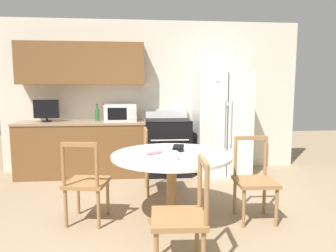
% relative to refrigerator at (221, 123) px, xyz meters
% --- Properties ---
extents(ground_plane, '(14.00, 14.00, 0.00)m').
position_rel_refrigerator_xyz_m(ground_plane, '(-1.13, -2.22, -0.86)').
color(ground_plane, '#9E8466').
extents(back_wall, '(5.20, 0.44, 2.60)m').
position_rel_refrigerator_xyz_m(back_wall, '(-1.44, 0.37, 0.58)').
color(back_wall, silver).
rests_on(back_wall, ground_plane).
extents(kitchen_counter, '(2.07, 0.64, 0.90)m').
position_rel_refrigerator_xyz_m(kitchen_counter, '(-2.31, 0.07, -0.41)').
color(kitchen_counter, brown).
rests_on(kitchen_counter, ground_plane).
extents(refrigerator, '(0.87, 0.75, 1.72)m').
position_rel_refrigerator_xyz_m(refrigerator, '(0.00, 0.00, 0.00)').
color(refrigerator, white).
rests_on(refrigerator, ground_plane).
extents(oven_range, '(0.73, 0.68, 1.08)m').
position_rel_refrigerator_xyz_m(oven_range, '(-0.90, 0.04, -0.39)').
color(oven_range, black).
rests_on(oven_range, ground_plane).
extents(microwave, '(0.52, 0.37, 0.27)m').
position_rel_refrigerator_xyz_m(microwave, '(-1.68, 0.06, 0.18)').
color(microwave, white).
rests_on(microwave, kitchen_counter).
extents(countertop_tv, '(0.39, 0.16, 0.36)m').
position_rel_refrigerator_xyz_m(countertop_tv, '(-2.87, 0.08, 0.23)').
color(countertop_tv, black).
rests_on(countertop_tv, kitchen_counter).
extents(counter_bottle, '(0.07, 0.07, 0.28)m').
position_rel_refrigerator_xyz_m(counter_bottle, '(-2.08, 0.14, 0.15)').
color(counter_bottle, '#2D6B38').
rests_on(counter_bottle, kitchen_counter).
extents(dining_table, '(1.28, 1.28, 0.74)m').
position_rel_refrigerator_xyz_m(dining_table, '(-1.03, -1.80, -0.25)').
color(dining_table, white).
rests_on(dining_table, ground_plane).
extents(dining_chair_right, '(0.44, 0.44, 0.90)m').
position_rel_refrigerator_xyz_m(dining_chair_right, '(-0.13, -1.85, -0.42)').
color(dining_chair_right, '#9E7042').
rests_on(dining_chair_right, ground_plane).
extents(dining_chair_far, '(0.43, 0.43, 0.90)m').
position_rel_refrigerator_xyz_m(dining_chair_far, '(-1.14, -0.90, -0.42)').
color(dining_chair_far, '#9E7042').
rests_on(dining_chair_far, ground_plane).
extents(dining_chair_near, '(0.44, 0.44, 0.90)m').
position_rel_refrigerator_xyz_m(dining_chair_near, '(-1.05, -2.71, -0.42)').
color(dining_chair_near, '#9E7042').
rests_on(dining_chair_near, ground_plane).
extents(dining_chair_left, '(0.48, 0.48, 0.90)m').
position_rel_refrigerator_xyz_m(dining_chair_left, '(-1.94, -1.76, -0.42)').
color(dining_chair_left, '#9E7042').
rests_on(dining_chair_left, ground_plane).
extents(candle_glass, '(0.09, 0.09, 0.09)m').
position_rel_refrigerator_xyz_m(candle_glass, '(-1.05, -2.07, -0.08)').
color(candle_glass, silver).
rests_on(candle_glass, dining_table).
extents(folded_napkin, '(0.19, 0.15, 0.05)m').
position_rel_refrigerator_xyz_m(folded_napkin, '(-1.23, -1.80, -0.09)').
color(folded_napkin, pink).
rests_on(folded_napkin, dining_table).
extents(wallet, '(0.15, 0.15, 0.07)m').
position_rel_refrigerator_xyz_m(wallet, '(-0.95, -1.66, -0.09)').
color(wallet, black).
rests_on(wallet, dining_table).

